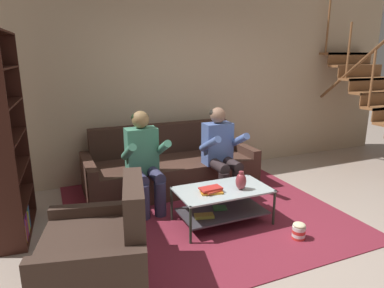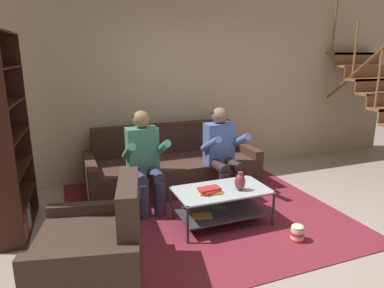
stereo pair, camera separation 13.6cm
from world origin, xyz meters
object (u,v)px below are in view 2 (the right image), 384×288
(person_seated_left, at_px, (145,157))
(bookshelf, at_px, (4,152))
(person_seated_right, at_px, (222,150))
(book_stack, at_px, (210,190))
(couch, at_px, (172,168))
(vase, at_px, (240,182))
(coffee_table, at_px, (221,201))
(popcorn_tub, at_px, (297,233))
(armchair, at_px, (95,249))

(person_seated_left, bearing_deg, bookshelf, -178.73)
(person_seated_right, xyz_separation_m, book_stack, (-0.52, -0.76, -0.21))
(couch, height_order, vase, couch)
(book_stack, bearing_deg, coffee_table, 14.22)
(couch, xyz_separation_m, popcorn_tub, (0.73, -1.93, -0.19))
(armchair, xyz_separation_m, popcorn_tub, (1.99, -0.14, -0.18))
(coffee_table, height_order, bookshelf, bookshelf)
(bookshelf, relative_size, armchair, 1.88)
(vase, xyz_separation_m, bookshelf, (-2.35, 0.78, 0.37))
(person_seated_left, bearing_deg, couch, 47.43)
(book_stack, relative_size, bookshelf, 0.12)
(bookshelf, bearing_deg, armchair, -57.89)
(person_seated_left, distance_m, bookshelf, 1.50)
(coffee_table, bearing_deg, person_seated_left, 133.26)
(popcorn_tub, bearing_deg, coffee_table, 132.10)
(couch, height_order, coffee_table, couch)
(person_seated_left, height_order, coffee_table, person_seated_left)
(couch, height_order, bookshelf, bookshelf)
(vase, relative_size, book_stack, 0.81)
(couch, relative_size, coffee_table, 2.29)
(person_seated_left, relative_size, popcorn_tub, 6.50)
(person_seated_left, height_order, popcorn_tub, person_seated_left)
(person_seated_left, bearing_deg, person_seated_right, -0.09)
(couch, bearing_deg, popcorn_tub, -69.31)
(book_stack, distance_m, armchair, 1.35)
(bookshelf, xyz_separation_m, popcorn_tub, (2.73, -1.32, -0.79))
(coffee_table, relative_size, bookshelf, 0.50)
(person_seated_left, bearing_deg, coffee_table, -46.74)
(person_seated_left, relative_size, person_seated_right, 1.02)
(person_seated_left, height_order, person_seated_right, person_seated_left)
(popcorn_tub, bearing_deg, couch, 110.69)
(person_seated_left, bearing_deg, vase, -43.12)
(person_seated_right, relative_size, vase, 5.70)
(person_seated_right, relative_size, coffee_table, 1.15)
(couch, distance_m, coffee_table, 1.31)
(person_seated_left, xyz_separation_m, armchair, (-0.74, -1.22, -0.38))
(armchair, bearing_deg, person_seated_right, 34.28)
(book_stack, bearing_deg, armchair, -160.18)
(couch, distance_m, person_seated_right, 0.86)
(couch, relative_size, book_stack, 9.22)
(armchair, height_order, popcorn_tub, armchair)
(bookshelf, bearing_deg, couch, 16.75)
(book_stack, xyz_separation_m, popcorn_tub, (0.73, -0.59, -0.35))
(book_stack, xyz_separation_m, armchair, (-1.26, -0.46, -0.17))
(person_seated_left, xyz_separation_m, vase, (0.87, -0.81, -0.14))
(coffee_table, relative_size, vase, 4.97)
(coffee_table, xyz_separation_m, popcorn_tub, (0.57, -0.63, -0.18))
(person_seated_left, distance_m, coffee_table, 1.07)
(coffee_table, bearing_deg, armchair, -160.78)
(person_seated_right, xyz_separation_m, bookshelf, (-2.53, -0.03, 0.24))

